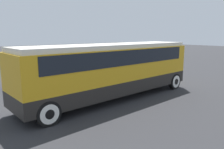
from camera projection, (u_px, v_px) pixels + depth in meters
ground_plane at (112, 98)px, 12.33m from camera, size 120.00×120.00×0.00m
tour_bus at (113, 66)px, 12.05m from camera, size 10.70×2.56×3.05m
parked_car_near at (108, 66)px, 20.33m from camera, size 4.36×1.97×1.33m
parked_car_mid at (40, 76)px, 15.33m from camera, size 4.41×1.85×1.33m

